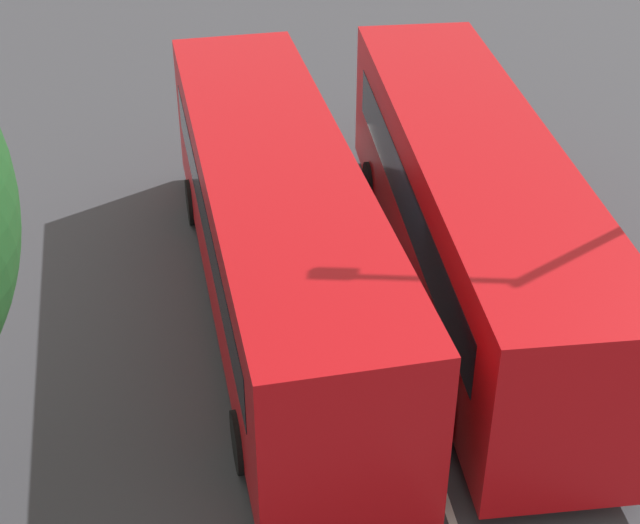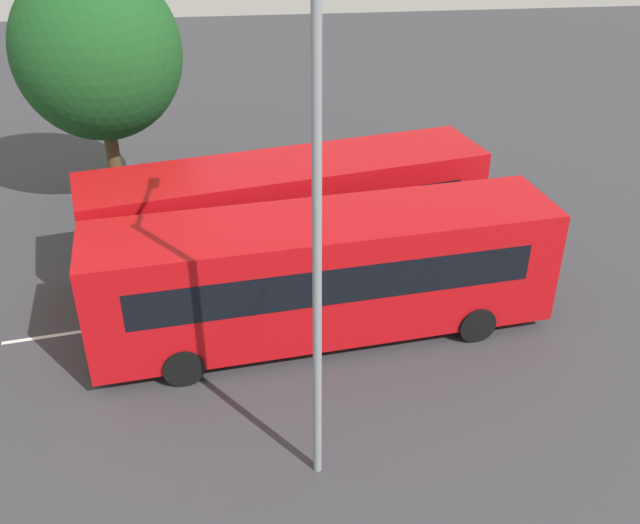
% 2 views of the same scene
% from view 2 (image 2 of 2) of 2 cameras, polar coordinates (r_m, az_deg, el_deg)
% --- Properties ---
extents(ground_plane, '(72.79, 72.79, 0.00)m').
position_cam_2_polar(ground_plane, '(19.30, -1.34, -2.96)').
color(ground_plane, '#38383D').
extents(bus_far_left, '(11.28, 3.69, 3.19)m').
position_cam_2_polar(bus_far_left, '(17.09, 0.47, -0.84)').
color(bus_far_left, '#B70C11').
rests_on(bus_far_left, ground).
extents(bus_center_left, '(11.33, 4.67, 3.19)m').
position_cam_2_polar(bus_center_left, '(19.98, -2.49, 4.06)').
color(bus_center_left, '#B70C11').
rests_on(bus_center_left, ground).
extents(pedestrian, '(0.43, 0.43, 1.83)m').
position_cam_2_polar(pedestrian, '(22.35, 15.28, 4.06)').
color(pedestrian, '#232833').
rests_on(pedestrian, ground).
extents(street_lamp, '(0.32, 2.83, 8.82)m').
position_cam_2_polar(street_lamp, '(11.73, -0.32, 2.07)').
color(street_lamp, gray).
rests_on(street_lamp, ground).
extents(depot_tree, '(5.12, 4.61, 7.77)m').
position_cam_2_polar(depot_tree, '(23.65, -17.27, 15.57)').
color(depot_tree, '#4C3823').
rests_on(depot_tree, ground).
extents(lane_stripe_outer_left, '(15.11, 2.28, 0.01)m').
position_cam_2_polar(lane_stripe_outer_left, '(19.30, -1.34, -2.95)').
color(lane_stripe_outer_left, silver).
rests_on(lane_stripe_outer_left, ground).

